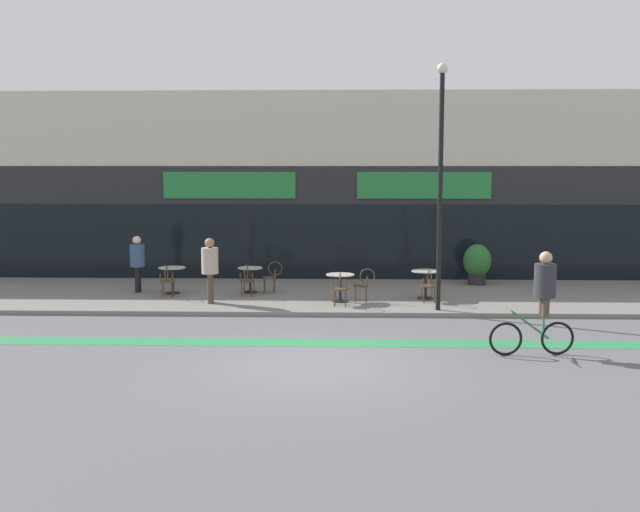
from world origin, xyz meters
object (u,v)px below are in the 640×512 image
Objects in this scene: cafe_chair_1_side at (272,275)px; cafe_chair_2_side at (364,283)px; planter_pot at (477,263)px; pedestrian_near_end at (210,265)px; bistro_table_3 at (426,278)px; cafe_chair_1_near at (247,278)px; cafe_chair_3_near at (429,283)px; bistro_table_0 at (172,275)px; bistro_table_1 at (250,275)px; cafe_chair_0_near at (167,279)px; cafe_chair_2_near at (340,286)px; bistro_table_2 at (340,282)px; pedestrian_far_end at (137,259)px; lamp_post at (440,172)px; cyclist_0 at (542,296)px.

cafe_chair_1_side is 1.00× the size of cafe_chair_2_side.
cafe_chair_1_side is at bearing -164.79° from planter_pot.
planter_pot is at bearing -163.71° from pedestrian_near_end.
bistro_table_3 is 3.09m from planter_pot.
cafe_chair_1_side is at bearing -38.88° from cafe_chair_1_near.
cafe_chair_3_near is at bearing 177.95° from cafe_chair_2_side.
planter_pot reaches higher than bistro_table_0.
bistro_table_0 is at bearing 175.37° from bistro_table_3.
bistro_table_3 reaches higher than bistro_table_1.
cafe_chair_1_near is (2.18, 0.24, 0.00)m from cafe_chair_0_near.
cafe_chair_2_near is (4.77, -1.15, 0.00)m from cafe_chair_0_near.
planter_pot is (8.95, 1.91, 0.12)m from bistro_table_0.
planter_pot reaches higher than cafe_chair_3_near.
pedestrian_near_end is at bearing -46.72° from bistro_table_0.
pedestrian_far_end is (-5.82, 1.36, 0.43)m from bistro_table_2.
lamp_post reaches higher than cafe_chair_1_near.
bistro_table_3 is at bearing -9.39° from bistro_table_1.
cafe_chair_0_near is at bearing -158.47° from bistro_table_1.
lamp_post is (2.47, -0.43, 2.95)m from cafe_chair_2_near.
cafe_chair_2_near is 0.89m from cafe_chair_2_side.
cafe_chair_3_near is at bearing -1.32° from bistro_table_2.
pedestrian_far_end is at bearing 166.84° from bistro_table_2.
cafe_chair_0_near is 1.00× the size of cafe_chair_2_side.
cafe_chair_0_near and cafe_chair_1_near have the same top height.
bistro_table_3 is at bearing -126.41° from planter_pot.
lamp_post is (0.13, -1.63, 2.91)m from bistro_table_3.
bistro_table_0 is 7.22m from cafe_chair_3_near.
bistro_table_2 is 2.41m from bistro_table_3.
bistro_table_0 is at bearing 166.49° from bistro_table_2.
cafe_chair_1_side is (2.82, 0.24, -0.02)m from bistro_table_0.
cafe_chair_3_near is 0.52× the size of pedestrian_near_end.
cafe_chair_2_near is 0.15× the size of lamp_post.
cafe_chair_1_side is (-4.30, 0.82, -0.04)m from bistro_table_3.
cafe_chair_3_near reaches higher than bistro_table_3.
cafe_chair_0_near is 4.91m from cafe_chair_2_near.
bistro_table_3 is (4.92, -0.81, 0.04)m from bistro_table_1.
cafe_chair_1_near and cafe_chair_2_side have the same top height.
lamp_post is 3.53× the size of pedestrian_near_end.
cafe_chair_1_near and cafe_chair_3_near have the same top height.
bistro_table_0 is 0.84× the size of cafe_chair_1_near.
planter_pot is 8.31m from pedestrian_near_end.
bistro_table_1 is at bearing -49.34° from cyclist_0.
bistro_table_0 is 0.61× the size of planter_pot.
pedestrian_far_end is (-5.82, 1.99, 0.44)m from cafe_chair_2_near.
cafe_chair_2_side is at bearing 81.55° from cafe_chair_3_near.
bistro_table_2 is at bearing -99.87° from cafe_chair_1_near.
bistro_table_3 is (7.12, -0.58, 0.01)m from bistro_table_0.
cafe_chair_2_near is at bearing -105.58° from cafe_chair_0_near.
cafe_chair_1_side is at bearing -138.99° from pedestrian_near_end.
cafe_chair_1_side is 6.35m from planter_pot.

